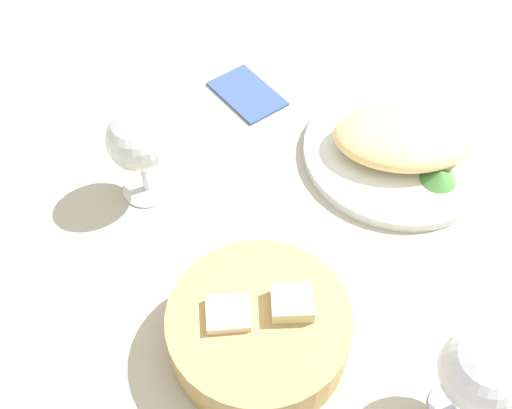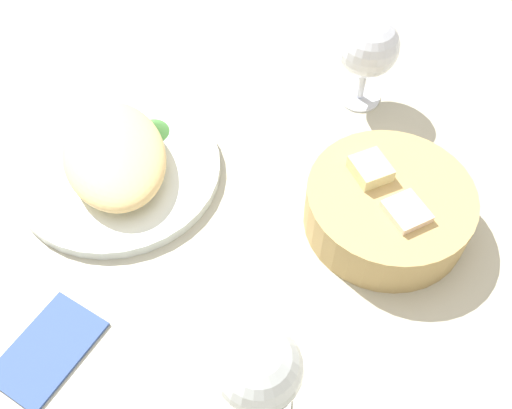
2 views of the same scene
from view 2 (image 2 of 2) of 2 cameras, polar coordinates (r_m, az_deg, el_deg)
name	(u,v)px [view 2 (image 2 of 2)]	position (r cm, az deg, el deg)	size (l,w,h in cm)	color
ground_plane	(261,252)	(66.44, 0.47, -4.77)	(140.00, 140.00, 2.00)	#AFAD9A
plate	(119,169)	(73.53, -13.59, 3.44)	(25.52, 25.52, 1.40)	white
omelette	(114,154)	(71.35, -14.04, 4.94)	(18.05, 12.27, 4.48)	#F2CD84
lettuce_garnish	(151,127)	(75.39, -10.48, 7.62)	(4.63, 4.63, 1.72)	#43833B
bread_basket	(388,207)	(66.75, 13.03, -0.26)	(18.92, 18.92, 7.47)	tan
wine_glass_near	(259,371)	(50.21, 0.28, -16.29)	(7.66, 7.66, 12.84)	silver
wine_glass_far	(369,50)	(77.07, 11.21, 14.98)	(7.87, 7.87, 12.78)	silver
folded_napkin	(48,349)	(63.28, -20.15, -13.44)	(11.00, 7.00, 0.80)	#365091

